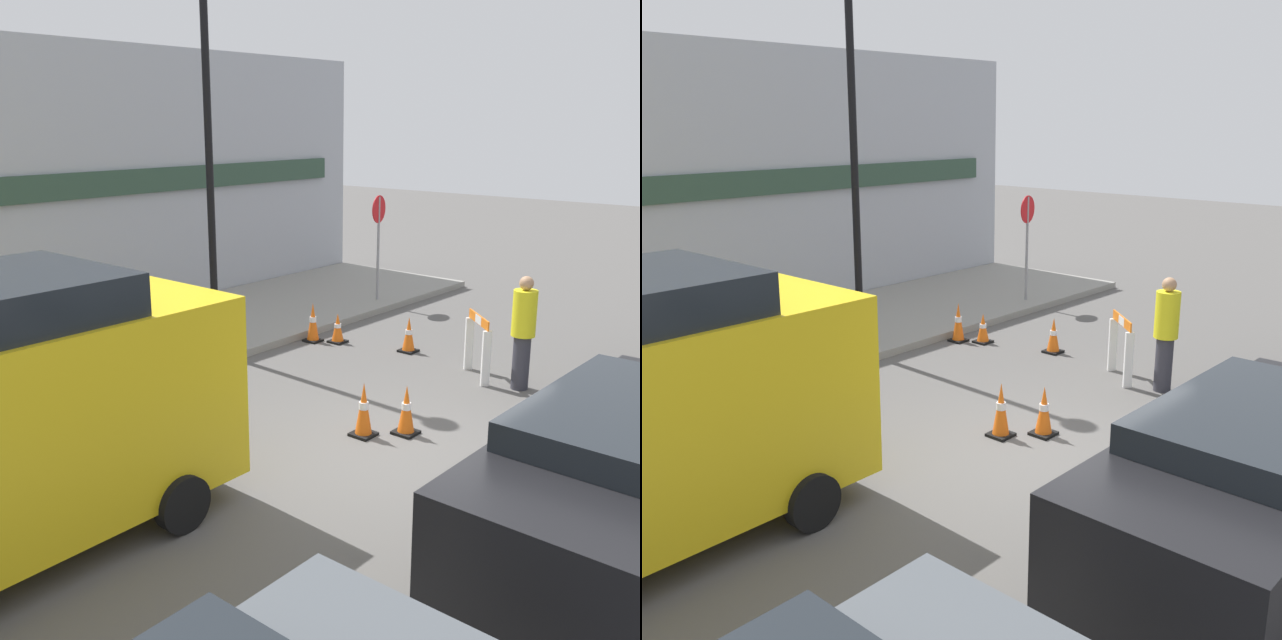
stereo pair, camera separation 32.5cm
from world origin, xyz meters
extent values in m
plane|color=#565451|center=(0.00, 0.00, 0.00)|extent=(60.00, 60.00, 0.00)
cube|color=gray|center=(0.00, 6.45, 0.07)|extent=(18.00, 3.89, 0.14)
cube|color=#A3A8B2|center=(0.00, 8.47, 2.75)|extent=(18.00, 0.12, 5.50)
cube|color=#2D4738|center=(0.00, 8.36, 2.80)|extent=(16.20, 0.10, 0.50)
cylinder|color=black|center=(1.29, 5.09, 0.26)|extent=(0.29, 0.29, 0.24)
cylinder|color=black|center=(1.29, 5.09, 3.06)|extent=(0.13, 0.13, 5.84)
cylinder|color=gray|center=(6.04, 5.03, 1.28)|extent=(0.06, 0.06, 2.28)
cylinder|color=red|center=(6.04, 5.03, 2.14)|extent=(0.60, 0.12, 0.60)
cube|color=white|center=(-0.04, 3.98, 0.46)|extent=(0.14, 0.13, 0.91)
cube|color=white|center=(-0.58, 3.27, 0.46)|extent=(0.14, 0.13, 0.91)
cube|color=orange|center=(-0.31, 3.63, 0.99)|extent=(0.60, 0.77, 0.15)
cube|color=white|center=(-0.31, 3.63, 0.99)|extent=(0.20, 0.24, 0.14)
cube|color=white|center=(2.88, 0.62, 0.45)|extent=(0.14, 0.13, 0.89)
cube|color=white|center=(3.42, 1.23, 0.45)|extent=(0.14, 0.13, 0.89)
cube|color=orange|center=(3.15, 0.93, 0.97)|extent=(0.60, 0.67, 0.15)
cube|color=white|center=(3.15, 0.93, 0.97)|extent=(0.20, 0.22, 0.14)
cube|color=black|center=(0.13, 0.91, 0.02)|extent=(0.30, 0.30, 0.04)
cone|color=orange|center=(0.13, 0.91, 0.39)|extent=(0.22, 0.23, 0.70)
cylinder|color=white|center=(0.13, 0.91, 0.42)|extent=(0.13, 0.13, 0.10)
cube|color=black|center=(3.58, 2.53, 0.02)|extent=(0.30, 0.30, 0.04)
cone|color=orange|center=(3.58, 2.53, 0.34)|extent=(0.22, 0.22, 0.60)
cylinder|color=white|center=(3.58, 2.53, 0.37)|extent=(0.13, 0.13, 0.08)
cube|color=black|center=(2.97, 4.26, 0.02)|extent=(0.30, 0.30, 0.04)
cone|color=orange|center=(2.97, 4.26, 0.39)|extent=(0.22, 0.22, 0.70)
cylinder|color=white|center=(2.97, 4.26, 0.43)|extent=(0.13, 0.13, 0.10)
cube|color=black|center=(-1.32, 2.40, 0.02)|extent=(0.30, 0.30, 0.04)
cone|color=orange|center=(-1.32, 2.40, 0.34)|extent=(0.23, 0.22, 0.61)
cylinder|color=white|center=(-1.32, 2.40, 0.37)|extent=(0.13, 0.13, 0.09)
cube|color=black|center=(0.54, 0.52, 0.02)|extent=(0.30, 0.30, 0.04)
cone|color=orange|center=(0.54, 0.52, 0.36)|extent=(0.22, 0.23, 0.64)
cylinder|color=white|center=(0.54, 0.52, 0.39)|extent=(0.13, 0.13, 0.09)
cube|color=black|center=(3.21, 3.86, 0.02)|extent=(0.30, 0.30, 0.04)
cone|color=orange|center=(3.21, 3.86, 0.30)|extent=(0.22, 0.22, 0.52)
cylinder|color=white|center=(3.21, 3.86, 0.33)|extent=(0.13, 0.13, 0.07)
cylinder|color=#33333D|center=(3.12, 0.16, 0.43)|extent=(0.37, 0.37, 0.85)
cylinder|color=yellow|center=(3.12, 0.16, 1.21)|extent=(0.51, 0.51, 0.71)
sphere|color=tan|center=(3.12, 0.16, 1.67)|extent=(0.30, 0.30, 0.22)
cube|color=black|center=(-0.90, -2.79, 0.87)|extent=(4.28, 1.71, 1.14)
cube|color=#1E2328|center=(-0.90, -2.79, 1.44)|extent=(2.35, 1.58, 0.52)
cylinder|color=black|center=(0.43, -1.93, 0.30)|extent=(0.60, 0.18, 0.60)
cylinder|color=black|center=(-2.22, -1.93, 0.30)|extent=(0.60, 0.18, 0.60)
cylinder|color=black|center=(-2.93, 2.91, 0.30)|extent=(0.60, 0.18, 0.60)
cylinder|color=black|center=(-2.93, 0.87, 0.30)|extent=(0.60, 0.18, 0.60)
camera|label=1|loc=(-7.18, -4.59, 4.04)|focal=42.00mm
camera|label=2|loc=(-6.97, -4.83, 4.04)|focal=42.00mm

